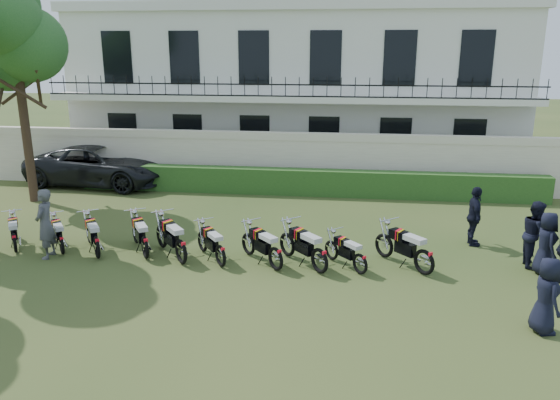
{
  "coord_description": "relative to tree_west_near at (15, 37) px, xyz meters",
  "views": [
    {
      "loc": [
        2.66,
        -13.24,
        5.6
      ],
      "look_at": [
        0.73,
        1.43,
        1.4
      ],
      "focal_mm": 35.0,
      "sensor_mm": 36.0,
      "label": 1
    }
  ],
  "objects": [
    {
      "name": "ground",
      "position": [
        8.96,
        -5.0,
        -5.89
      ],
      "size": [
        100.0,
        100.0,
        0.0
      ],
      "primitive_type": "plane",
      "color": "#2B431B",
      "rests_on": "ground"
    },
    {
      "name": "perimeter_wall",
      "position": [
        8.96,
        3.0,
        -4.72
      ],
      "size": [
        30.0,
        0.35,
        2.3
      ],
      "color": "#EFE0C9",
      "rests_on": "ground"
    },
    {
      "name": "hedge",
      "position": [
        9.96,
        2.2,
        -5.39
      ],
      "size": [
        18.0,
        0.6,
        1.0
      ],
      "primitive_type": "cube",
      "color": "#1D4318",
      "rests_on": "ground"
    },
    {
      "name": "building",
      "position": [
        8.96,
        8.96,
        -2.18
      ],
      "size": [
        20.4,
        9.6,
        7.4
      ],
      "color": "silver",
      "rests_on": "ground"
    },
    {
      "name": "tree_west_near",
      "position": [
        0.0,
        0.0,
        0.0
      ],
      "size": [
        3.4,
        3.2,
        7.9
      ],
      "color": "#473323",
      "rests_on": "ground"
    },
    {
      "name": "motorcycle_0",
      "position": [
        2.44,
        -5.05,
        -5.45
      ],
      "size": [
        1.02,
        1.5,
        0.95
      ],
      "rotation": [
        0.0,
        0.0,
        0.58
      ],
      "color": "black",
      "rests_on": "ground"
    },
    {
      "name": "motorcycle_1",
      "position": [
        3.79,
        -5.0,
        -5.45
      ],
      "size": [
        1.1,
        1.44,
        0.94
      ],
      "rotation": [
        0.0,
        0.0,
        0.64
      ],
      "color": "black",
      "rests_on": "ground"
    },
    {
      "name": "motorcycle_2",
      "position": [
        4.9,
        -5.15,
        -5.41
      ],
      "size": [
        1.17,
        1.63,
        1.05
      ],
      "rotation": [
        0.0,
        0.0,
        0.61
      ],
      "color": "black",
      "rests_on": "ground"
    },
    {
      "name": "motorcycle_3",
      "position": [
        6.2,
        -5.01,
        -5.39
      ],
      "size": [
        1.14,
        1.72,
        1.08
      ],
      "rotation": [
        0.0,
        0.0,
        0.57
      ],
      "color": "black",
      "rests_on": "ground"
    },
    {
      "name": "motorcycle_4",
      "position": [
        7.29,
        -5.25,
        -5.36
      ],
      "size": [
        1.43,
        1.69,
        1.15
      ],
      "rotation": [
        0.0,
        0.0,
        0.69
      ],
      "color": "black",
      "rests_on": "ground"
    },
    {
      "name": "motorcycle_5",
      "position": [
        8.36,
        -5.29,
        -5.43
      ],
      "size": [
        1.18,
        1.52,
        1.0
      ],
      "rotation": [
        0.0,
        0.0,
        0.65
      ],
      "color": "black",
      "rests_on": "ground"
    },
    {
      "name": "motorcycle_6",
      "position": [
        9.82,
        -5.35,
        -5.4
      ],
      "size": [
        1.38,
        1.5,
        1.06
      ],
      "rotation": [
        0.0,
        0.0,
        0.74
      ],
      "color": "black",
      "rests_on": "ground"
    },
    {
      "name": "motorcycle_7",
      "position": [
        10.94,
        -5.39,
        -5.37
      ],
      "size": [
        1.46,
        1.62,
        1.13
      ],
      "rotation": [
        0.0,
        0.0,
        0.73
      ],
      "color": "black",
      "rests_on": "ground"
    },
    {
      "name": "motorcycle_8",
      "position": [
        11.96,
        -5.3,
        -5.46
      ],
      "size": [
        1.16,
        1.34,
        0.92
      ],
      "rotation": [
        0.0,
        0.0,
        0.71
      ],
      "color": "black",
      "rests_on": "ground"
    },
    {
      "name": "motorcycle_9",
      "position": [
        13.55,
        -5.14,
        -5.36
      ],
      "size": [
        1.45,
        1.64,
        1.14
      ],
      "rotation": [
        0.0,
        0.0,
        0.72
      ],
      "color": "black",
      "rests_on": "ground"
    },
    {
      "name": "suv",
      "position": [
        1.33,
        2.7,
        -5.07
      ],
      "size": [
        6.15,
        3.29,
        1.64
      ],
      "primitive_type": "imported",
      "rotation": [
        0.0,
        0.0,
        1.47
      ],
      "color": "black",
      "rests_on": "ground"
    },
    {
      "name": "inspector",
      "position": [
        3.51,
        -5.21,
        -4.93
      ],
      "size": [
        0.5,
        0.73,
        1.92
      ],
      "primitive_type": "imported",
      "rotation": [
        0.0,
        0.0,
        -1.51
      ],
      "color": "#545459",
      "rests_on": "ground"
    },
    {
      "name": "officer_0",
      "position": [
        15.6,
        -7.69,
        -5.09
      ],
      "size": [
        0.62,
        0.85,
        1.59
      ],
      "primitive_type": "imported",
      "rotation": [
        0.0,
        0.0,
        1.73
      ],
      "color": "black",
      "rests_on": "ground"
    },
    {
      "name": "officer_3",
      "position": [
        16.57,
        -4.61,
        -5.08
      ],
      "size": [
        0.57,
        0.83,
        1.63
      ],
      "primitive_type": "imported",
      "rotation": [
        0.0,
        0.0,
        1.64
      ],
      "color": "black",
      "rests_on": "ground"
    },
    {
      "name": "officer_4",
      "position": [
        16.47,
        -4.09,
        -5.01
      ],
      "size": [
        0.73,
        0.9,
        1.76
      ],
      "primitive_type": "imported",
      "rotation": [
        0.0,
        0.0,
        1.49
      ],
      "color": "black",
      "rests_on": "ground"
    },
    {
      "name": "officer_5",
      "position": [
        15.22,
        -2.71,
        -5.02
      ],
      "size": [
        0.44,
        1.03,
        1.74
      ],
      "primitive_type": "imported",
      "rotation": [
        0.0,
        0.0,
        1.58
      ],
      "color": "black",
      "rests_on": "ground"
    }
  ]
}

